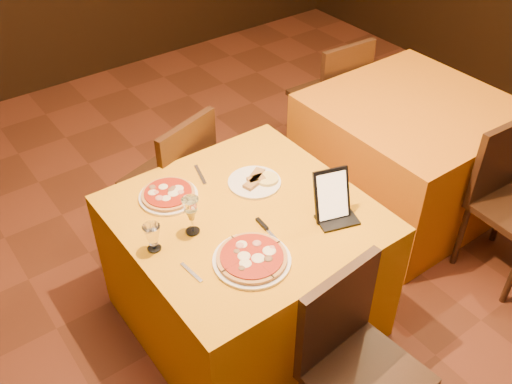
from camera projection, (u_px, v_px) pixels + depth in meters
floor at (323, 335)px, 3.02m from camera, size 6.00×7.00×0.01m
main_table at (246, 269)px, 2.87m from camera, size 1.10×1.10×0.75m
side_table at (407, 155)px, 3.65m from camera, size 1.10×1.10×0.75m
chair_main_near at (367, 377)px, 2.29m from camera, size 0.52×0.52×0.91m
chair_main_far at (167, 180)px, 3.31m from camera, size 0.46×0.46×0.91m
chair_side_far at (326, 96)px, 4.09m from camera, size 0.38×0.38×0.91m
pizza_near at (252, 259)px, 2.38m from camera, size 0.33×0.33×0.03m
pizza_far at (168, 195)px, 2.71m from camera, size 0.28×0.28×0.03m
cutlet_dish at (254, 181)px, 2.80m from camera, size 0.26×0.26×0.03m
wine_glass at (191, 216)px, 2.48m from camera, size 0.10×0.10×0.19m
water_glass at (153, 238)px, 2.41m from camera, size 0.09×0.09×0.13m
tablet at (332, 195)px, 2.55m from camera, size 0.19×0.14×0.23m
knife at (272, 236)px, 2.51m from camera, size 0.03×0.19×0.01m
fork_near at (191, 272)px, 2.34m from camera, size 0.03×0.14×0.01m
fork_far at (200, 175)px, 2.86m from camera, size 0.06×0.17×0.01m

